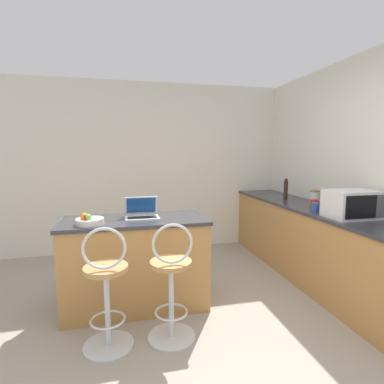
# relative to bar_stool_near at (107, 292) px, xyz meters

# --- Properties ---
(ground_plane) EXTENTS (20.00, 20.00, 0.00)m
(ground_plane) POSITION_rel_bar_stool_near_xyz_m (0.73, -0.28, -0.47)
(ground_plane) COLOR gray
(wall_back) EXTENTS (12.00, 0.06, 2.60)m
(wall_back) POSITION_rel_bar_stool_near_xyz_m (0.73, 2.44, 0.83)
(wall_back) COLOR silver
(wall_back) RESTS_ON ground_plane
(breakfast_bar) EXTENTS (1.40, 0.63, 0.90)m
(breakfast_bar) POSITION_rel_bar_stool_near_xyz_m (0.25, 0.63, -0.02)
(breakfast_bar) COLOR #B27C42
(breakfast_bar) RESTS_ON ground_plane
(counter_right) EXTENTS (0.62, 3.22, 0.90)m
(counter_right) POSITION_rel_bar_stool_near_xyz_m (2.36, 0.81, -0.02)
(counter_right) COLOR #B27C42
(counter_right) RESTS_ON ground_plane
(bar_stool_near) EXTENTS (0.40, 0.40, 1.00)m
(bar_stool_near) POSITION_rel_bar_stool_near_xyz_m (0.00, 0.00, 0.00)
(bar_stool_near) COLOR silver
(bar_stool_near) RESTS_ON ground_plane
(bar_stool_far) EXTENTS (0.40, 0.40, 1.00)m
(bar_stool_far) POSITION_rel_bar_stool_near_xyz_m (0.51, 0.00, 0.00)
(bar_stool_far) COLOR silver
(bar_stool_far) RESTS_ON ground_plane
(laptop) EXTENTS (0.33, 0.26, 0.20)m
(laptop) POSITION_rel_bar_stool_near_xyz_m (0.32, 0.68, 0.48)
(laptop) COLOR silver
(laptop) RESTS_ON breakfast_bar
(microwave) EXTENTS (0.48, 0.34, 0.28)m
(microwave) POSITION_rel_bar_stool_near_xyz_m (2.35, 0.19, 0.57)
(microwave) COLOR silver
(microwave) RESTS_ON counter_right
(pepper_mill) EXTENTS (0.06, 0.06, 0.29)m
(pepper_mill) POSITION_rel_bar_stool_near_xyz_m (2.35, 1.42, 0.57)
(pepper_mill) COLOR #331E14
(pepper_mill) RESTS_ON counter_right
(fruit_bowl) EXTENTS (0.25, 0.25, 0.11)m
(fruit_bowl) POSITION_rel_bar_stool_near_xyz_m (-0.16, 0.48, 0.47)
(fruit_bowl) COLOR silver
(fruit_bowl) RESTS_ON breakfast_bar
(mug_blue) EXTENTS (0.10, 0.08, 0.10)m
(mug_blue) POSITION_rel_bar_stool_near_xyz_m (2.20, 0.55, 0.48)
(mug_blue) COLOR #2D51AD
(mug_blue) RESTS_ON counter_right
(storage_jar) EXTENTS (0.12, 0.12, 0.16)m
(storage_jar) POSITION_rel_bar_stool_near_xyz_m (2.55, 1.06, 0.51)
(storage_jar) COLOR silver
(storage_jar) RESTS_ON counter_right
(mug_red) EXTENTS (0.10, 0.09, 0.10)m
(mug_red) POSITION_rel_bar_stool_near_xyz_m (2.31, 0.73, 0.48)
(mug_red) COLOR red
(mug_red) RESTS_ON counter_right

